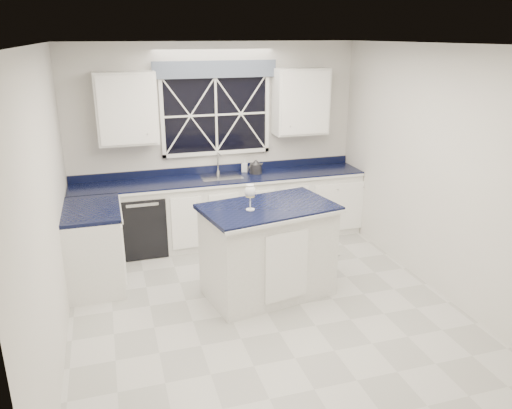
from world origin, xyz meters
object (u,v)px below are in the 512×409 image
object	(u,v)px
wine_glass	(250,193)
soap_bottle	(245,166)
dishwasher	(142,222)
faucet	(218,163)
kettle	(256,167)
island	(268,250)

from	to	relation	value
wine_glass	soap_bottle	xyz separation A→B (m)	(0.46, 1.86, -0.20)
dishwasher	faucet	xyz separation A→B (m)	(1.10, 0.19, 0.69)
faucet	wine_glass	size ratio (longest dim) A/B	1.10
soap_bottle	kettle	bearing A→B (deg)	-45.99
dishwasher	faucet	bearing A→B (deg)	10.02
island	wine_glass	bearing A→B (deg)	-173.32
faucet	island	size ratio (longest dim) A/B	0.20
wine_glass	kettle	bearing A→B (deg)	71.36
kettle	island	bearing A→B (deg)	-126.64
island	kettle	world-z (taller)	kettle
island	soap_bottle	bearing A→B (deg)	72.02
island	kettle	distance (m)	1.77
wine_glass	soap_bottle	distance (m)	1.92
faucet	island	distance (m)	1.89
faucet	kettle	world-z (taller)	faucet
island	soap_bottle	world-z (taller)	soap_bottle
faucet	kettle	distance (m)	0.52
wine_glass	soap_bottle	world-z (taller)	wine_glass
wine_glass	soap_bottle	bearing A→B (deg)	76.13
island	kettle	bearing A→B (deg)	67.29
dishwasher	wine_glass	size ratio (longest dim) A/B	2.99
soap_bottle	faucet	bearing A→B (deg)	178.92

